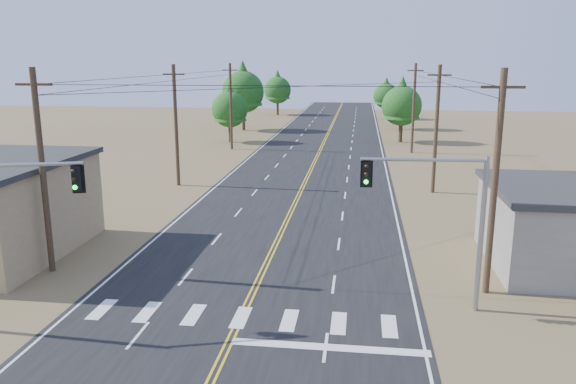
# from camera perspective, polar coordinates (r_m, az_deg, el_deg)

# --- Properties ---
(road) EXTENTS (15.00, 200.00, 0.02)m
(road) POSITION_cam_1_polar(r_m,az_deg,el_deg) (44.23, 1.16, -0.22)
(road) COLOR black
(road) RESTS_ON ground
(utility_pole_left_near) EXTENTS (1.80, 0.30, 10.00)m
(utility_pole_left_near) POSITION_cam_1_polar(r_m,az_deg,el_deg) (29.49, -23.67, 2.00)
(utility_pole_left_near) COLOR #4C3826
(utility_pole_left_near) RESTS_ON ground
(utility_pole_left_mid) EXTENTS (1.80, 0.30, 10.00)m
(utility_pole_left_mid) POSITION_cam_1_polar(r_m,az_deg,el_deg) (47.54, -11.31, 6.73)
(utility_pole_left_mid) COLOR #4C3826
(utility_pole_left_mid) RESTS_ON ground
(utility_pole_left_far) EXTENTS (1.80, 0.30, 10.00)m
(utility_pole_left_far) POSITION_cam_1_polar(r_m,az_deg,el_deg) (66.72, -5.83, 8.71)
(utility_pole_left_far) COLOR #4C3826
(utility_pole_left_far) RESTS_ON ground
(utility_pole_right_near) EXTENTS (1.80, 0.30, 10.00)m
(utility_pole_right_near) POSITION_cam_1_polar(r_m,az_deg,el_deg) (25.97, 20.26, 0.91)
(utility_pole_right_near) COLOR #4C3826
(utility_pole_right_near) RESTS_ON ground
(utility_pole_right_mid) EXTENTS (1.80, 0.30, 10.00)m
(utility_pole_right_mid) POSITION_cam_1_polar(r_m,az_deg,el_deg) (45.45, 14.83, 6.25)
(utility_pole_right_mid) COLOR #4C3826
(utility_pole_right_mid) RESTS_ON ground
(utility_pole_right_far) EXTENTS (1.80, 0.30, 10.00)m
(utility_pole_right_far) POSITION_cam_1_polar(r_m,az_deg,el_deg) (65.24, 12.65, 8.36)
(utility_pole_right_far) COLOR #4C3826
(utility_pole_right_far) RESTS_ON ground
(signal_mast_right) EXTENTS (5.12, 0.62, 6.59)m
(signal_mast_right) POSITION_cam_1_polar(r_m,az_deg,el_deg) (23.70, 15.85, -1.60)
(signal_mast_right) COLOR gray
(signal_mast_right) RESTS_ON ground
(tree_left_near) EXTENTS (4.59, 4.59, 7.65)m
(tree_left_near) POSITION_cam_1_polar(r_m,az_deg,el_deg) (72.66, -5.95, 8.72)
(tree_left_near) COLOR #3F2D1E
(tree_left_near) RESTS_ON ground
(tree_left_mid) EXTENTS (6.22, 6.22, 10.37)m
(tree_left_mid) POSITION_cam_1_polar(r_m,az_deg,el_deg) (85.03, -4.59, 10.52)
(tree_left_mid) COLOR #3F2D1E
(tree_left_mid) RESTS_ON ground
(tree_left_far) EXTENTS (5.16, 5.16, 8.60)m
(tree_left_far) POSITION_cam_1_polar(r_m,az_deg,el_deg) (109.55, -1.07, 10.59)
(tree_left_far) COLOR #3F2D1E
(tree_left_far) RESTS_ON ground
(tree_right_near) EXTENTS (5.06, 5.06, 8.43)m
(tree_right_near) POSITION_cam_1_polar(r_m,az_deg,el_deg) (73.63, 11.50, 8.96)
(tree_right_near) COLOR #3F2D1E
(tree_right_near) RESTS_ON ground
(tree_right_mid) EXTENTS (4.53, 4.53, 7.55)m
(tree_right_mid) POSITION_cam_1_polar(r_m,az_deg,el_deg) (87.73, 11.45, 9.26)
(tree_right_mid) COLOR #3F2D1E
(tree_right_mid) RESTS_ON ground
(tree_right_far) EXTENTS (4.47, 4.47, 7.46)m
(tree_right_far) POSITION_cam_1_polar(r_m,az_deg,el_deg) (103.39, 9.93, 9.85)
(tree_right_far) COLOR #3F2D1E
(tree_right_far) RESTS_ON ground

